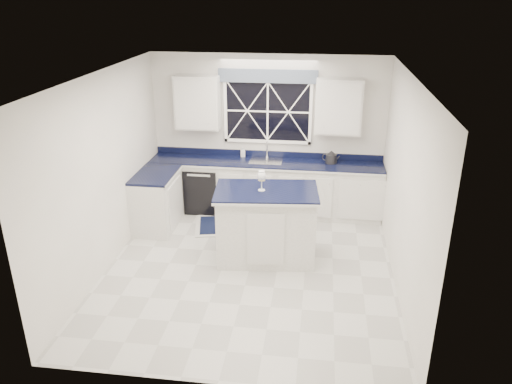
# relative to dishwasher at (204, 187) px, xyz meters

# --- Properties ---
(ground) EXTENTS (4.50, 4.50, 0.00)m
(ground) POSITION_rel_dishwasher_xyz_m (1.10, -1.95, -0.41)
(ground) COLOR silver
(ground) RESTS_ON ground
(back_wall) EXTENTS (4.00, 0.10, 2.70)m
(back_wall) POSITION_rel_dishwasher_xyz_m (1.10, 0.30, 0.94)
(back_wall) COLOR white
(back_wall) RESTS_ON ground
(base_cabinets) EXTENTS (3.99, 1.60, 0.90)m
(base_cabinets) POSITION_rel_dishwasher_xyz_m (0.77, -0.17, 0.04)
(base_cabinets) COLOR white
(base_cabinets) RESTS_ON ground
(countertop) EXTENTS (3.98, 0.64, 0.04)m
(countertop) POSITION_rel_dishwasher_xyz_m (1.10, 0.00, 0.51)
(countertop) COLOR black
(countertop) RESTS_ON base_cabinets
(dishwasher) EXTENTS (0.60, 0.58, 0.82)m
(dishwasher) POSITION_rel_dishwasher_xyz_m (0.00, 0.00, 0.00)
(dishwasher) COLOR black
(dishwasher) RESTS_ON ground
(window) EXTENTS (1.65, 0.09, 1.26)m
(window) POSITION_rel_dishwasher_xyz_m (1.10, 0.25, 1.42)
(window) COLOR black
(window) RESTS_ON ground
(upper_cabinets) EXTENTS (3.10, 0.34, 0.90)m
(upper_cabinets) POSITION_rel_dishwasher_xyz_m (1.10, 0.13, 1.49)
(upper_cabinets) COLOR white
(upper_cabinets) RESTS_ON ground
(faucet) EXTENTS (0.05, 0.20, 0.30)m
(faucet) POSITION_rel_dishwasher_xyz_m (1.10, 0.19, 0.69)
(faucet) COLOR silver
(faucet) RESTS_ON countertop
(island) EXTENTS (1.51, 1.00, 1.07)m
(island) POSITION_rel_dishwasher_xyz_m (1.29, -1.60, 0.13)
(island) COLOR white
(island) RESTS_ON ground
(rug) EXTENTS (1.49, 1.09, 0.02)m
(rug) POSITION_rel_dishwasher_xyz_m (0.68, -0.60, -0.40)
(rug) COLOR beige
(rug) RESTS_ON ground
(kettle) EXTENTS (0.30, 0.23, 0.22)m
(kettle) POSITION_rel_dishwasher_xyz_m (2.20, 0.08, 0.63)
(kettle) COLOR #2B2B2D
(kettle) RESTS_ON countertop
(wine_glass) EXTENTS (0.12, 0.12, 0.29)m
(wine_glass) POSITION_rel_dishwasher_xyz_m (1.23, -1.62, 0.86)
(wine_glass) COLOR white
(wine_glass) RESTS_ON island
(soap_bottle) EXTENTS (0.09, 0.10, 0.17)m
(soap_bottle) POSITION_rel_dishwasher_xyz_m (0.67, 0.22, 0.62)
(soap_bottle) COLOR silver
(soap_bottle) RESTS_ON countertop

